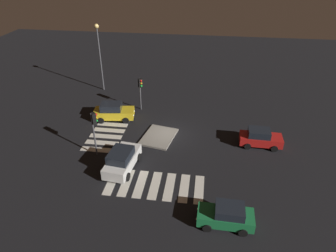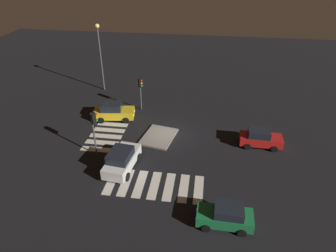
{
  "view_description": "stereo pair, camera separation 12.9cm",
  "coord_description": "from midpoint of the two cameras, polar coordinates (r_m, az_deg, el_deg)",
  "views": [
    {
      "loc": [
        25.0,
        3.46,
        15.99
      ],
      "look_at": [
        0.0,
        0.0,
        1.0
      ],
      "focal_mm": 32.17,
      "sensor_mm": 36.0,
      "label": 1
    },
    {
      "loc": [
        24.98,
        3.59,
        15.99
      ],
      "look_at": [
        0.0,
        0.0,
        1.0
      ],
      "focal_mm": 32.17,
      "sensor_mm": 36.0,
      "label": 2
    }
  ],
  "objects": [
    {
      "name": "ground_plane",
      "position": [
        29.88,
        -0.12,
        -1.65
      ],
      "size": [
        80.0,
        80.0,
        0.0
      ],
      "primitive_type": "plane",
      "color": "black"
    },
    {
      "name": "car_yellow",
      "position": [
        32.67,
        -10.41,
        2.68
      ],
      "size": [
        2.47,
        4.43,
        1.85
      ],
      "rotation": [
        0.0,
        0.0,
        1.72
      ],
      "color": "gold",
      "rests_on": "ground"
    },
    {
      "name": "car_white",
      "position": [
        25.24,
        -8.84,
        -6.34
      ],
      "size": [
        4.53,
        2.44,
        1.91
      ],
      "rotation": [
        0.0,
        0.0,
        3.03
      ],
      "color": "silver",
      "rests_on": "ground"
    },
    {
      "name": "crosswalk_near",
      "position": [
        31.16,
        -11.17,
        -0.79
      ],
      "size": [
        7.6,
        3.2,
        0.02
      ],
      "color": "silver",
      "rests_on": "ground"
    },
    {
      "name": "crosswalk_side",
      "position": [
        23.97,
        -2.66,
        -11.15
      ],
      "size": [
        3.2,
        7.6,
        0.02
      ],
      "color": "silver",
      "rests_on": "ground"
    },
    {
      "name": "car_green",
      "position": [
        21.01,
        10.83,
        -16.34
      ],
      "size": [
        1.84,
        3.79,
        1.63
      ],
      "rotation": [
        0.0,
        0.0,
        -1.59
      ],
      "color": "#196B38",
      "rests_on": "ground"
    },
    {
      "name": "street_lamp",
      "position": [
        38.67,
        -13.06,
        14.4
      ],
      "size": [
        0.56,
        0.56,
        8.35
      ],
      "color": "#47474C",
      "rests_on": "ground"
    },
    {
      "name": "traffic_island",
      "position": [
        29.4,
        -1.89,
        -2.05
      ],
      "size": [
        4.28,
        3.54,
        0.18
      ],
      "color": "gray",
      "rests_on": "ground"
    },
    {
      "name": "traffic_light_east",
      "position": [
        26.13,
        -13.93,
        0.4
      ],
      "size": [
        0.54,
        0.53,
        4.21
      ],
      "rotation": [
        0.0,
        0.0,
        2.2
      ],
      "color": "#47474C",
      "rests_on": "ground"
    },
    {
      "name": "traffic_light_south",
      "position": [
        33.45,
        -5.35,
        7.48
      ],
      "size": [
        0.53,
        0.54,
        3.78
      ],
      "rotation": [
        0.0,
        0.0,
        0.65
      ],
      "color": "#47474C",
      "rests_on": "ground"
    },
    {
      "name": "car_red",
      "position": [
        29.12,
        16.96,
        -2.16
      ],
      "size": [
        1.91,
        3.92,
        1.69
      ],
      "rotation": [
        0.0,
        0.0,
        1.55
      ],
      "color": "red",
      "rests_on": "ground"
    }
  ]
}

